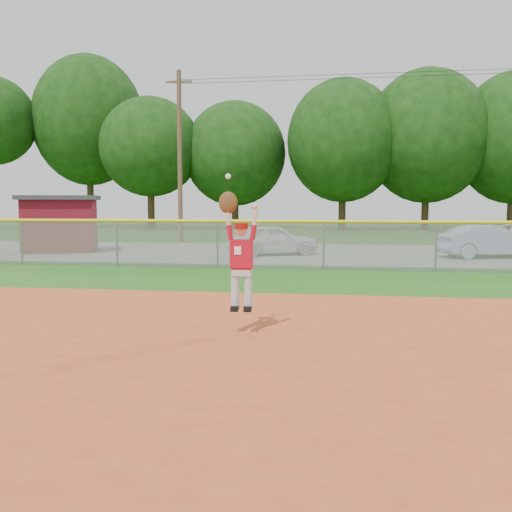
{
  "coord_description": "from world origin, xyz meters",
  "views": [
    {
      "loc": [
        0.55,
        -7.55,
        2.04
      ],
      "look_at": [
        -0.98,
        2.58,
        1.1
      ],
      "focal_mm": 40.0,
      "sensor_mm": 36.0,
      "label": 1
    }
  ],
  "objects": [
    {
      "name": "car_white_a",
      "position": [
        -2.17,
        14.69,
        0.64
      ],
      "size": [
        3.84,
        2.79,
        1.22
      ],
      "primitive_type": "imported",
      "rotation": [
        0.0,
        0.0,
        2.0
      ],
      "color": "white",
      "rests_on": "parking_strip"
    },
    {
      "name": "parking_strip",
      "position": [
        0.0,
        16.0,
        0.01
      ],
      "size": [
        44.0,
        10.0,
        0.03
      ],
      "primitive_type": "cube",
      "color": "slate",
      "rests_on": "ground"
    },
    {
      "name": "tree_line",
      "position": [
        0.96,
        37.9,
        7.53
      ],
      "size": [
        62.37,
        13.0,
        14.43
      ],
      "color": "#422D1C",
      "rests_on": "ground"
    },
    {
      "name": "outfield_fence",
      "position": [
        0.0,
        10.0,
        0.88
      ],
      "size": [
        40.06,
        0.1,
        1.55
      ],
      "color": "gray",
      "rests_on": "ground"
    },
    {
      "name": "utility_shed",
      "position": [
        -11.17,
        14.91,
        1.22
      ],
      "size": [
        3.81,
        3.38,
        2.38
      ],
      "color": "#5A0C16",
      "rests_on": "ground"
    },
    {
      "name": "power_lines",
      "position": [
        1.0,
        22.0,
        4.68
      ],
      "size": [
        19.4,
        0.24,
        9.0
      ],
      "color": "#4C3823",
      "rests_on": "ground"
    },
    {
      "name": "ground",
      "position": [
        0.0,
        0.0,
        0.0
      ],
      "size": [
        120.0,
        120.0,
        0.0
      ],
      "primitive_type": "plane",
      "color": "#1F5212",
      "rests_on": "ground"
    },
    {
      "name": "clay_infield",
      "position": [
        0.0,
        -3.0,
        0.02
      ],
      "size": [
        24.0,
        16.0,
        0.04
      ],
      "primitive_type": "cube",
      "color": "#A5411D",
      "rests_on": "ground"
    },
    {
      "name": "car_blue",
      "position": [
        5.97,
        14.78,
        0.64
      ],
      "size": [
        3.91,
        2.31,
        1.22
      ],
      "primitive_type": "imported",
      "rotation": [
        0.0,
        0.0,
        1.87
      ],
      "color": "#8BA9D0",
      "rests_on": "parking_strip"
    },
    {
      "name": "ballplayer",
      "position": [
        -1.01,
        1.08,
        1.3
      ],
      "size": [
        0.61,
        0.27,
        2.12
      ],
      "color": "silver",
      "rests_on": "ground"
    }
  ]
}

